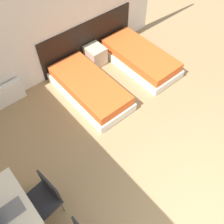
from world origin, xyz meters
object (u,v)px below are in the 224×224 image
object	(u,v)px
bed_near_window	(89,88)
chair_near_laptop	(43,198)
bed_near_door	(140,58)
laptop	(5,212)
nightstand	(95,55)

from	to	relation	value
bed_near_window	chair_near_laptop	bearing A→B (deg)	-142.53
bed_near_door	laptop	bearing A→B (deg)	-158.88
bed_near_window	bed_near_door	distance (m)	1.47
bed_near_door	nightstand	world-z (taller)	nightstand
bed_near_window	nightstand	distance (m)	1.04
nightstand	chair_near_laptop	world-z (taller)	chair_near_laptop
chair_near_laptop	bed_near_window	bearing A→B (deg)	31.10
laptop	chair_near_laptop	bearing A→B (deg)	1.64
bed_near_door	laptop	xyz separation A→B (m)	(-3.84, -1.48, 0.63)
bed_near_window	chair_near_laptop	size ratio (longest dim) A/B	2.34
bed_near_window	bed_near_door	world-z (taller)	same
bed_near_window	nightstand	xyz separation A→B (m)	(0.73, 0.73, 0.03)
bed_near_window	chair_near_laptop	world-z (taller)	chair_near_laptop
chair_near_laptop	laptop	size ratio (longest dim) A/B	2.34
bed_near_window	bed_near_door	bearing A→B (deg)	0.00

